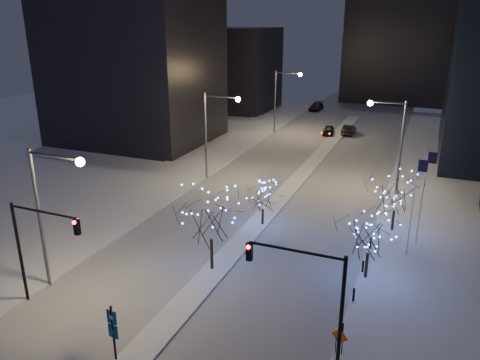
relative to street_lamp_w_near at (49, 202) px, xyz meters
The scene contains 25 objects.
ground 11.23m from the street_lamp_w_near, 12.61° to the right, with size 160.00×160.00×0.00m, color white.
road 34.80m from the street_lamp_w_near, 74.85° to the left, with size 20.00×130.00×0.02m, color #AEB3BE.
median 30.09m from the street_lamp_w_near, 72.30° to the left, with size 2.00×80.00×0.15m, color white.
east_sidewalk 30.63m from the street_lamp_w_near, 36.94° to the left, with size 10.00×90.00×0.15m, color white.
west_sidewalk 19.77m from the street_lamp_w_near, 105.71° to the left, with size 8.00×90.00×0.15m, color white.
filler_west_near 42.87m from the street_lamp_w_near, 116.64° to the left, with size 22.00×18.00×24.00m, color black.
filler_west_far 70.12m from the street_lamp_w_near, 104.09° to the left, with size 18.00×16.00×16.00m, color black.
horizon_block 92.38m from the street_lamp_w_near, 80.58° to the left, with size 24.00×14.00×42.00m, color black.
street_lamp_w_near is the anchor object (origin of this frame).
street_lamp_w_mid 25.00m from the street_lamp_w_near, 90.00° to the left, with size 4.40×0.56×10.00m.
street_lamp_w_far 50.00m from the street_lamp_w_near, 90.00° to the left, with size 4.40×0.56×10.00m.
street_lamp_east 33.85m from the street_lamp_w_near, 55.81° to the left, with size 3.90×0.56×10.00m.
traffic_signal_west 2.70m from the street_lamp_w_near, 76.04° to the right, with size 5.26×0.43×7.00m.
traffic_signal_east 17.99m from the street_lamp_w_near, ahead, with size 5.26×0.43×7.00m.
flagpoles 27.07m from the street_lamp_w_near, 34.36° to the left, with size 1.35×2.60×8.00m.
bollards 21.57m from the street_lamp_w_near, 22.69° to the left, with size 0.16×12.16×0.90m.
car_near 52.84m from the street_lamp_w_near, 81.86° to the left, with size 1.70×4.21×1.44m, color black.
car_mid 54.76m from the street_lamp_w_near, 78.95° to the left, with size 1.62×4.65×1.53m, color black.
car_far 72.22m from the street_lamp_w_near, 89.52° to the left, with size 2.13×5.25×1.52m, color #222227.
holiday_tree_median_near 10.88m from the street_lamp_w_near, 35.85° to the left, with size 5.80×5.80×6.37m.
holiday_tree_median_far 18.27m from the street_lamp_w_near, 58.15° to the left, with size 3.21×3.21×4.02m.
holiday_tree_plaza_near 21.77m from the street_lamp_w_near, 25.71° to the left, with size 4.99×4.99×5.23m.
holiday_tree_plaza_far 27.65m from the street_lamp_w_near, 41.98° to the left, with size 4.39×4.39×5.35m.
wayfinding_sign 10.25m from the street_lamp_w_near, 30.04° to the right, with size 0.63×0.16×3.52m.
construction_sign 19.97m from the street_lamp_w_near, ahead, with size 0.96×0.34×1.65m.
Camera 1 is at (13.41, -19.47, 17.87)m, focal length 35.00 mm.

